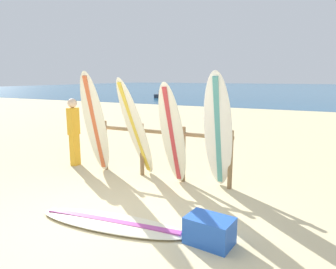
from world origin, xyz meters
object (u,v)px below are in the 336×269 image
Objects in this scene: surfboard_leaning_far_left at (95,124)px; beachgoer_standing at (74,129)px; cooler_box at (209,231)px; surfboard_rack at (162,145)px; small_boat_offshore at (163,95)px; surfboard_lying_on_sand at (111,223)px; surfboard_leaning_center at (218,134)px; surfboard_leaning_left at (136,129)px; surfboard_leaning_center_left at (173,136)px.

surfboard_leaning_far_left reaches higher than beachgoer_standing.
surfboard_leaning_far_left reaches higher than cooler_box.
cooler_box is at bearing -50.18° from surfboard_rack.
small_boat_offshore is at bearing 111.81° from beachgoer_standing.
surfboard_lying_on_sand is 1.47× the size of beachgoer_standing.
surfboard_rack is 1.52m from surfboard_leaning_far_left.
cooler_box is at bearing 5.31° from surfboard_lying_on_sand.
surfboard_rack is at bearing -63.45° from small_boat_offshore.
surfboard_rack is 2.37m from beachgoer_standing.
surfboard_leaning_left is at bearing 177.93° from surfboard_leaning_center.
surfboard_lying_on_sand is 3.53m from beachgoer_standing.
small_boat_offshore is at bearing 115.07° from surfboard_lying_on_sand.
surfboard_leaning_center_left is at bearing -63.01° from small_boat_offshore.
surfboard_leaning_left is (0.92, 0.16, -0.06)m from surfboard_leaning_far_left.
surfboard_lying_on_sand is at bearing -95.52° from surfboard_leaning_center_left.
surfboard_leaning_left is at bearing 110.96° from surfboard_lying_on_sand.
surfboard_leaning_far_left reaches higher than surfboard_leaning_center_left.
surfboard_leaning_center_left is 27.38m from small_boat_offshore.
surfboard_leaning_left is (-0.47, -0.27, 0.35)m from surfboard_rack.
surfboard_leaning_center is 27.70m from small_boat_offshore.
surfboard_rack is at bearing 17.16° from surfboard_leaning_far_left.
beachgoer_standing is at bearing 161.16° from cooler_box.
small_boat_offshore is (-10.58, 24.38, -0.88)m from surfboard_leaning_far_left.
beachgoer_standing is at bearing 175.45° from surfboard_leaning_center.
beachgoer_standing reaches higher than small_boat_offshore.
surfboard_leaning_center is at bearing 61.28° from surfboard_lying_on_sand.
surfboard_rack is 1.41m from surfboard_leaning_center.
surfboard_lying_on_sand is 4.02× the size of cooler_box.
surfboard_rack is at bearing 1.04° from beachgoer_standing.
beachgoer_standing reaches higher than cooler_box.
surfboard_leaning_left is at bearing -6.87° from beachgoer_standing.
surfboard_leaning_center_left reaches higher than surfboard_lying_on_sand.
surfboard_leaning_center is 3.78× the size of cooler_box.
surfboard_leaning_center_left is 0.64× the size of small_boat_offshore.
surfboard_leaning_center_left is at bearing -7.86° from beachgoer_standing.
surfboard_lying_on_sand is (0.75, -1.95, -1.04)m from surfboard_leaning_left.
surfboard_leaning_center reaches higher than small_boat_offshore.
surfboard_leaning_center reaches higher than surfboard_lying_on_sand.
surfboard_leaning_center_left is at bearing -9.87° from surfboard_leaning_left.
beachgoer_standing is at bearing -178.96° from surfboard_rack.
surfboard_leaning_left is 0.89× the size of surfboard_lying_on_sand.
surfboard_leaning_far_left is at bearing -21.66° from beachgoer_standing.
surfboard_lying_on_sand is at bearing -167.06° from cooler_box.
surfboard_rack is at bearing 97.09° from surfboard_lying_on_sand.
small_boat_offshore is at bearing 113.45° from surfboard_leaning_far_left.
cooler_box is (1.46, 0.14, 0.14)m from surfboard_lying_on_sand.
surfboard_leaning_far_left is 0.70× the size of small_boat_offshore.
surfboard_leaning_left reaches higher than cooler_box.
cooler_box is at bearing -52.05° from surfboard_leaning_center_left.
cooler_box is (2.21, -1.82, -0.90)m from surfboard_leaning_left.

